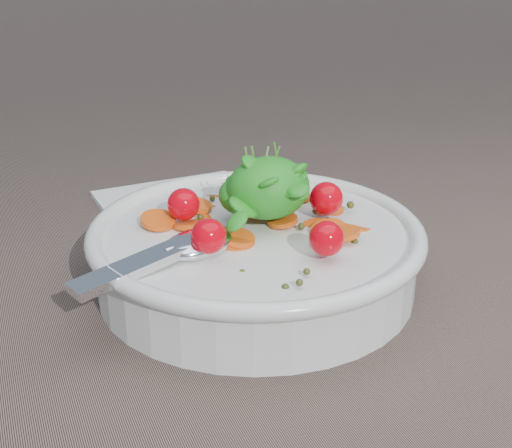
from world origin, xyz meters
name	(u,v)px	position (x,y,z in m)	size (l,w,h in m)	color
ground	(248,276)	(0.00, 0.00, 0.00)	(6.00, 6.00, 0.00)	#776155
bowl	(256,251)	(0.00, -0.02, 0.03)	(0.26, 0.24, 0.10)	silver
napkin	(182,204)	(-0.01, 0.16, 0.00)	(0.14, 0.13, 0.01)	white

